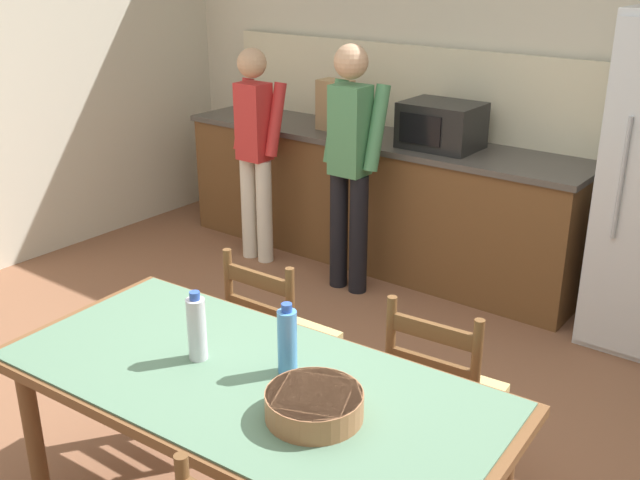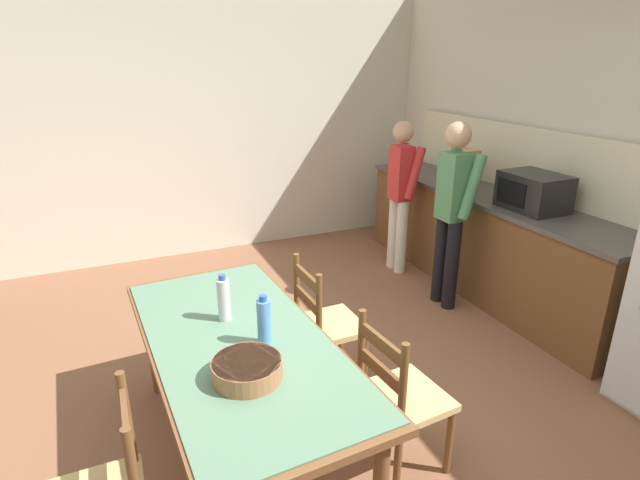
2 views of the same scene
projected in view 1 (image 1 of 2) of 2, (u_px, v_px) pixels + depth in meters
The scene contains 14 objects.
ground_plane at pixel (315, 475), 3.32m from camera, with size 8.32×8.32×0.00m, color brown.
wall_back at pixel (571, 70), 4.75m from camera, with size 6.52×0.12×2.90m, color beige.
kitchen_counter at pixel (375, 198), 5.46m from camera, with size 3.10×0.66×0.94m.
counter_splashback at pixel (402, 87), 5.40m from camera, with size 3.06×0.03×0.60m, color beige.
microwave at pixel (441, 125), 4.92m from camera, with size 0.50×0.39×0.30m.
paper_bag at pixel (335, 105), 5.39m from camera, with size 0.24×0.16×0.36m, color tan.
dining_table at pixel (249, 397), 2.67m from camera, with size 1.93×0.98×0.76m.
bottle_near_centre at pixel (197, 328), 2.72m from camera, with size 0.07×0.07×0.27m.
bottle_off_centre at pixel (287, 341), 2.63m from camera, with size 0.07×0.07×0.27m.
serving_bowl at pixel (314, 403), 2.40m from camera, with size 0.32×0.32×0.09m.
chair_side_far_right at pixel (442, 397), 3.10m from camera, with size 0.45×0.43×0.91m.
chair_side_far_left at pixel (278, 341), 3.54m from camera, with size 0.43×0.41×0.91m.
person_at_sink at pixel (255, 145), 5.31m from camera, with size 0.39×0.27×1.54m.
person_at_counter at pixel (350, 157), 4.80m from camera, with size 0.41×0.28×1.63m.
Camera 1 is at (1.66, -2.14, 2.18)m, focal length 42.00 mm.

